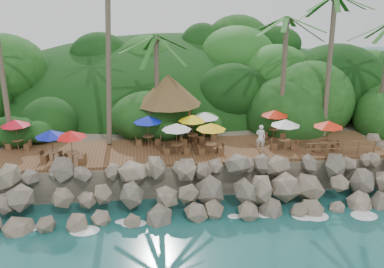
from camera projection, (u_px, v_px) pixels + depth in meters
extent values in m
plane|color=#19514F|center=(204.00, 223.00, 25.42)|extent=(140.00, 140.00, 0.00)
cube|color=gray|center=(180.00, 123.00, 40.14)|extent=(32.00, 25.20, 2.10)
ellipsoid|color=#143811|center=(174.00, 112.00, 47.53)|extent=(44.80, 28.00, 15.40)
cube|color=brown|center=(192.00, 151.00, 30.36)|extent=(26.00, 5.00, 0.20)
ellipsoid|color=white|center=(44.00, 229.00, 24.75)|extent=(1.20, 0.80, 0.06)
ellipsoid|color=white|center=(98.00, 226.00, 25.06)|extent=(1.20, 0.80, 0.06)
ellipsoid|color=white|center=(151.00, 223.00, 25.38)|extent=(1.20, 0.80, 0.06)
ellipsoid|color=white|center=(203.00, 220.00, 25.70)|extent=(1.20, 0.80, 0.06)
ellipsoid|color=white|center=(253.00, 217.00, 26.01)|extent=(1.20, 0.80, 0.06)
ellipsoid|color=white|center=(303.00, 215.00, 26.33)|extent=(1.20, 0.80, 0.06)
ellipsoid|color=white|center=(351.00, 212.00, 26.64)|extent=(1.20, 0.80, 0.06)
cylinder|color=brown|center=(0.00, 61.00, 29.53)|extent=(0.89, 1.88, 11.67)
cylinder|color=brown|center=(108.00, 54.00, 30.11)|extent=(0.92, 2.24, 12.38)
cylinder|color=brown|center=(157.00, 88.00, 31.92)|extent=(0.54, 0.60, 7.29)
ellipsoid|color=#23601E|center=(156.00, 36.00, 30.74)|extent=(6.00, 6.00, 2.40)
cylinder|color=brown|center=(283.00, 78.00, 32.25)|extent=(0.64, 0.77, 8.53)
ellipsoid|color=#23601E|center=(287.00, 17.00, 30.88)|extent=(6.00, 6.00, 2.40)
cylinder|color=brown|center=(329.00, 68.00, 31.94)|extent=(0.89, 1.75, 9.97)
cylinder|color=brown|center=(384.00, 78.00, 32.81)|extent=(0.67, 1.42, 8.26)
cylinder|color=brown|center=(151.00, 126.00, 31.38)|extent=(0.16, 0.16, 2.40)
cylinder|color=brown|center=(190.00, 124.00, 31.68)|extent=(0.16, 0.16, 2.40)
cylinder|color=brown|center=(150.00, 115.00, 34.02)|extent=(0.16, 0.16, 2.40)
cylinder|color=brown|center=(186.00, 114.00, 34.31)|extent=(0.16, 0.16, 2.40)
cone|color=brown|center=(168.00, 89.00, 32.11)|extent=(4.81, 4.81, 2.20)
cylinder|color=brown|center=(274.00, 134.00, 32.37)|extent=(0.08, 0.08, 0.70)
cylinder|color=brown|center=(274.00, 129.00, 32.26)|extent=(0.79, 0.79, 0.05)
cylinder|color=brown|center=(274.00, 125.00, 32.15)|extent=(0.05, 0.05, 2.08)
cone|color=red|center=(275.00, 113.00, 31.86)|extent=(1.99, 1.99, 0.43)
cube|color=brown|center=(264.00, 135.00, 32.44)|extent=(0.45, 0.45, 0.43)
cube|color=brown|center=(283.00, 135.00, 32.39)|extent=(0.45, 0.45, 0.43)
cylinder|color=brown|center=(326.00, 146.00, 29.87)|extent=(0.08, 0.08, 0.70)
cylinder|color=brown|center=(327.00, 141.00, 29.75)|extent=(0.79, 0.79, 0.05)
cylinder|color=brown|center=(327.00, 137.00, 29.65)|extent=(0.05, 0.05, 2.08)
cone|color=red|center=(328.00, 124.00, 29.36)|extent=(1.99, 1.99, 0.43)
cube|color=brown|center=(317.00, 149.00, 29.82)|extent=(0.41, 0.41, 0.43)
cube|color=brown|center=(335.00, 148.00, 30.00)|extent=(0.41, 0.41, 0.43)
cylinder|color=brown|center=(192.00, 139.00, 31.19)|extent=(0.08, 0.08, 0.70)
cylinder|color=brown|center=(192.00, 135.00, 31.07)|extent=(0.79, 0.79, 0.05)
cylinder|color=brown|center=(192.00, 130.00, 30.97)|extent=(0.05, 0.05, 2.08)
cone|color=yellow|center=(192.00, 118.00, 30.68)|extent=(1.99, 1.99, 0.43)
cube|color=brown|center=(184.00, 143.00, 30.96)|extent=(0.51, 0.51, 0.43)
cube|color=brown|center=(201.00, 140.00, 31.50)|extent=(0.51, 0.51, 0.43)
cylinder|color=brown|center=(18.00, 145.00, 30.13)|extent=(0.08, 0.08, 0.70)
cylinder|color=brown|center=(17.00, 140.00, 30.02)|extent=(0.79, 0.79, 0.05)
cylinder|color=brown|center=(17.00, 135.00, 29.91)|extent=(0.05, 0.05, 2.08)
cone|color=red|center=(15.00, 123.00, 29.62)|extent=(1.99, 1.99, 0.43)
cube|color=brown|center=(9.00, 146.00, 30.23)|extent=(0.47, 0.47, 0.43)
cube|color=brown|center=(28.00, 147.00, 30.12)|extent=(0.47, 0.47, 0.43)
cylinder|color=brown|center=(148.00, 141.00, 30.90)|extent=(0.08, 0.08, 0.70)
cylinder|color=brown|center=(148.00, 136.00, 30.78)|extent=(0.79, 0.79, 0.05)
cylinder|color=brown|center=(148.00, 131.00, 30.67)|extent=(0.05, 0.05, 2.08)
cone|color=#0D1DB2|center=(148.00, 119.00, 30.38)|extent=(1.99, 1.99, 0.43)
cube|color=brown|center=(139.00, 143.00, 30.87)|extent=(0.40, 0.40, 0.43)
cube|color=brown|center=(158.00, 142.00, 31.01)|extent=(0.40, 0.40, 0.43)
cylinder|color=brown|center=(54.00, 157.00, 28.02)|extent=(0.08, 0.08, 0.70)
cylinder|color=brown|center=(53.00, 152.00, 27.91)|extent=(0.79, 0.79, 0.05)
cylinder|color=brown|center=(52.00, 147.00, 27.80)|extent=(0.05, 0.05, 2.08)
cone|color=#0B1498|center=(51.00, 133.00, 27.51)|extent=(1.99, 1.99, 0.43)
cube|color=brown|center=(45.00, 158.00, 28.25)|extent=(0.52, 0.52, 0.43)
cube|color=brown|center=(63.00, 160.00, 27.88)|extent=(0.52, 0.52, 0.43)
cylinder|color=brown|center=(177.00, 149.00, 29.33)|extent=(0.08, 0.08, 0.70)
cylinder|color=brown|center=(177.00, 144.00, 29.22)|extent=(0.79, 0.79, 0.05)
cylinder|color=brown|center=(177.00, 139.00, 29.11)|extent=(0.05, 0.05, 2.08)
cone|color=silver|center=(177.00, 126.00, 28.82)|extent=(1.99, 1.99, 0.43)
cube|color=brown|center=(167.00, 151.00, 29.33)|extent=(0.41, 0.41, 0.43)
cube|color=brown|center=(187.00, 151.00, 29.42)|extent=(0.41, 0.41, 0.43)
cylinder|color=brown|center=(284.00, 145.00, 30.18)|extent=(0.08, 0.08, 0.70)
cylinder|color=brown|center=(284.00, 140.00, 30.06)|extent=(0.79, 0.79, 0.05)
cylinder|color=brown|center=(285.00, 135.00, 29.95)|extent=(0.05, 0.05, 2.08)
cone|color=white|center=(286.00, 122.00, 29.66)|extent=(1.99, 1.99, 0.43)
cube|color=brown|center=(274.00, 146.00, 30.26)|extent=(0.46, 0.46, 0.43)
cube|color=brown|center=(294.00, 147.00, 30.18)|extent=(0.46, 0.46, 0.43)
cylinder|color=brown|center=(73.00, 158.00, 27.89)|extent=(0.08, 0.08, 0.70)
cylinder|color=brown|center=(72.00, 152.00, 27.78)|extent=(0.79, 0.79, 0.05)
cylinder|color=brown|center=(72.00, 148.00, 27.67)|extent=(0.05, 0.05, 2.08)
cone|color=red|center=(71.00, 134.00, 27.38)|extent=(1.99, 1.99, 0.43)
cube|color=brown|center=(64.00, 159.00, 28.09)|extent=(0.51, 0.51, 0.43)
cube|color=brown|center=(82.00, 161.00, 27.77)|extent=(0.51, 0.51, 0.43)
cylinder|color=brown|center=(211.00, 149.00, 29.38)|extent=(0.08, 0.08, 0.70)
cylinder|color=brown|center=(211.00, 144.00, 29.27)|extent=(0.79, 0.79, 0.05)
cylinder|color=brown|center=(211.00, 139.00, 29.16)|extent=(0.05, 0.05, 2.08)
cone|color=yellow|center=(211.00, 126.00, 28.87)|extent=(1.99, 1.99, 0.43)
cube|color=brown|center=(201.00, 152.00, 29.27)|extent=(0.45, 0.45, 0.43)
cube|color=brown|center=(220.00, 150.00, 29.59)|extent=(0.45, 0.45, 0.43)
cylinder|color=brown|center=(205.00, 136.00, 31.83)|extent=(0.08, 0.08, 0.70)
cylinder|color=brown|center=(205.00, 131.00, 31.72)|extent=(0.79, 0.79, 0.05)
cylinder|color=brown|center=(205.00, 127.00, 31.61)|extent=(0.05, 0.05, 2.08)
cone|color=silver|center=(205.00, 115.00, 31.32)|extent=(1.99, 1.99, 0.43)
cube|color=brown|center=(196.00, 138.00, 31.77)|extent=(0.42, 0.42, 0.43)
cube|color=brown|center=(214.00, 137.00, 31.98)|extent=(0.42, 0.42, 0.43)
cylinder|color=brown|center=(310.00, 150.00, 28.74)|extent=(0.10, 0.10, 1.00)
cylinder|color=brown|center=(327.00, 150.00, 28.86)|extent=(0.10, 0.10, 1.00)
cylinder|color=brown|center=(343.00, 149.00, 28.97)|extent=(0.10, 0.10, 1.00)
cylinder|color=brown|center=(359.00, 148.00, 29.09)|extent=(0.10, 0.10, 1.00)
cylinder|color=brown|center=(375.00, 148.00, 29.21)|extent=(0.10, 0.10, 1.00)
cube|color=brown|center=(368.00, 141.00, 29.00)|extent=(8.30, 0.06, 0.06)
cube|color=brown|center=(367.00, 147.00, 29.13)|extent=(8.30, 0.06, 0.06)
imported|color=silver|center=(261.00, 137.00, 29.93)|extent=(0.76, 0.63, 1.79)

